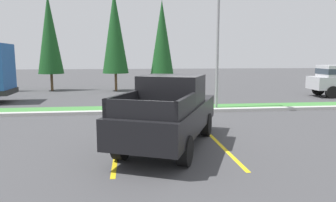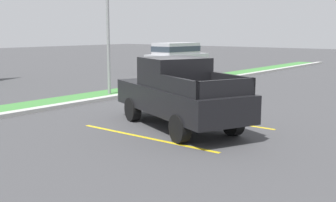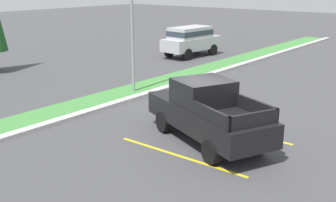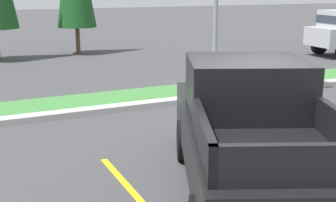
# 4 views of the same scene
# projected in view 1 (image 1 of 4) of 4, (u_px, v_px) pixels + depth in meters

# --- Properties ---
(ground_plane) EXTENTS (120.00, 120.00, 0.00)m
(ground_plane) POSITION_uv_depth(u_px,v_px,m) (182.00, 140.00, 9.93)
(ground_plane) COLOR #424244
(parking_line_near) EXTENTS (0.12, 4.80, 0.01)m
(parking_line_near) POSITION_uv_depth(u_px,v_px,m) (117.00, 147.00, 9.14)
(parking_line_near) COLOR yellow
(parking_line_near) RESTS_ON ground
(parking_line_far) EXTENTS (0.12, 4.80, 0.01)m
(parking_line_far) POSITION_uv_depth(u_px,v_px,m) (219.00, 144.00, 9.51)
(parking_line_far) COLOR yellow
(parking_line_far) RESTS_ON ground
(curb_strip) EXTENTS (56.00, 0.40, 0.15)m
(curb_strip) POSITION_uv_depth(u_px,v_px,m) (165.00, 111.00, 14.83)
(curb_strip) COLOR #B2B2AD
(curb_strip) RESTS_ON ground
(grass_median) EXTENTS (56.00, 1.80, 0.06)m
(grass_median) POSITION_uv_depth(u_px,v_px,m) (162.00, 108.00, 15.92)
(grass_median) COLOR #42843D
(grass_median) RESTS_ON ground
(pickup_truck_main) EXTENTS (3.81, 5.54, 2.10)m
(pickup_truck_main) POSITION_uv_depth(u_px,v_px,m) (170.00, 111.00, 9.23)
(pickup_truck_main) COLOR black
(pickup_truck_main) RESTS_ON ground
(street_light) EXTENTS (0.24, 1.49, 7.06)m
(street_light) POSITION_uv_depth(u_px,v_px,m) (219.00, 28.00, 15.34)
(street_light) COLOR gray
(street_light) RESTS_ON ground
(cypress_tree_left_inner) EXTENTS (1.94, 1.94, 7.45)m
(cypress_tree_left_inner) POSITION_uv_depth(u_px,v_px,m) (49.00, 34.00, 23.94)
(cypress_tree_left_inner) COLOR brown
(cypress_tree_left_inner) RESTS_ON ground
(cypress_tree_center) EXTENTS (2.01, 2.01, 7.72)m
(cypress_tree_center) POSITION_uv_depth(u_px,v_px,m) (115.00, 32.00, 23.75)
(cypress_tree_center) COLOR brown
(cypress_tree_center) RESTS_ON ground
(cypress_tree_right_inner) EXTENTS (1.85, 1.85, 7.11)m
(cypress_tree_right_inner) POSITION_uv_depth(u_px,v_px,m) (162.00, 37.00, 24.70)
(cypress_tree_right_inner) COLOR brown
(cypress_tree_right_inner) RESTS_ON ground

